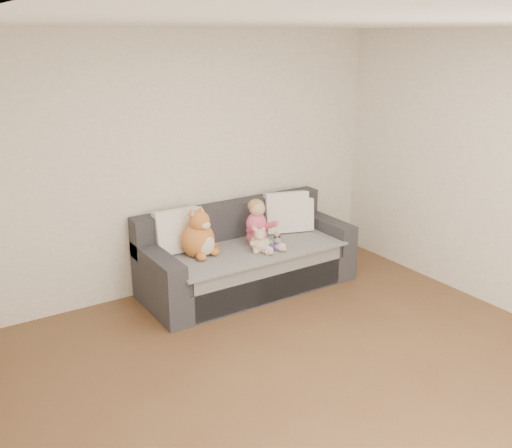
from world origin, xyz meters
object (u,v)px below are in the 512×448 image
Objects in this scene: sofa at (246,259)px; teddy_bear at (260,242)px; plush_cat at (199,237)px; toddler at (259,226)px; sippy_cup at (271,245)px.

sofa is 0.37m from teddy_bear.
plush_cat reaches higher than teddy_bear.
sofa is at bearing 143.32° from toddler.
toddler reaches higher than sofa.
teddy_bear is at bearing -41.05° from plush_cat.
sofa is at bearing -15.77° from plush_cat.
toddler is at bearing 82.43° from teddy_bear.
toddler is at bearing 90.29° from sippy_cup.
plush_cat is 0.72m from sippy_cup.
plush_cat is at bearing 178.23° from teddy_bear.
sofa is 0.39m from sippy_cup.
toddler is 3.90× the size of sippy_cup.
toddler is 0.94× the size of plush_cat.
sofa is 0.64m from plush_cat.
sippy_cup is at bearing 2.27° from teddy_bear.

